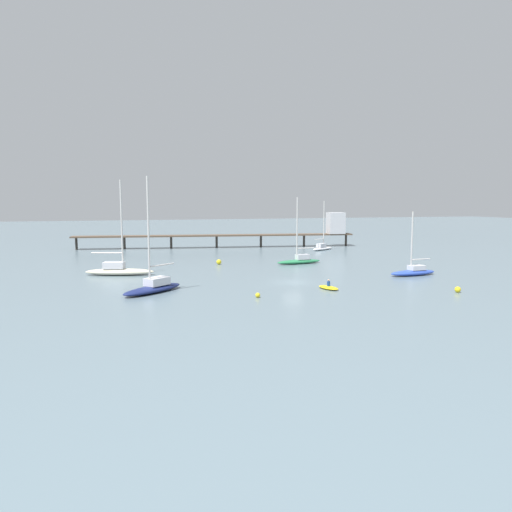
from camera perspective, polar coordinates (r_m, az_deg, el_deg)
ground_plane at (r=60.19m, az=4.35°, el=-3.10°), size 400.00×400.00×0.00m
pier at (r=105.19m, az=2.38°, el=3.16°), size 59.71×11.46×7.47m
sailboat_navy at (r=54.49m, az=-12.06°, el=-3.46°), size 7.84×7.02×12.74m
sailboat_cream at (r=68.14m, az=-15.96°, el=-1.53°), size 9.59×4.67×12.87m
sailboat_green at (r=77.52m, az=5.18°, el=-0.41°), size 7.83×2.63×10.64m
sailboat_blue at (r=68.69m, az=18.16°, el=-1.70°), size 7.20×2.50×8.65m
sailboat_white at (r=99.56m, az=7.87°, el=1.10°), size 6.39×4.80×10.05m
dinghy_yellow at (r=55.94m, az=8.59°, el=-3.69°), size 2.12×3.29×1.14m
mooring_buoy_near at (r=57.74m, az=22.80°, el=-3.69°), size 0.67×0.67×0.67m
mooring_buoy_inner at (r=50.52m, az=0.21°, el=-4.67°), size 0.52×0.52×0.52m
mooring_buoy_outer at (r=76.65m, az=-4.43°, el=-0.70°), size 0.80×0.80×0.80m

